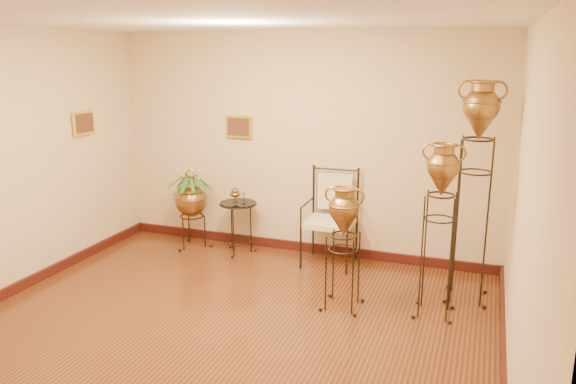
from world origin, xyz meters
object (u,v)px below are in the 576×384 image
(amphora_tall, at_px, (474,191))
(planter_urn, at_px, (191,197))
(armchair, at_px, (330,219))
(side_table, at_px, (239,227))
(amphora_mid, at_px, (439,230))

(amphora_tall, bearing_deg, planter_urn, 172.66)
(planter_urn, bearing_deg, armchair, 0.00)
(amphora_tall, distance_m, side_table, 3.01)
(amphora_tall, relative_size, planter_urn, 1.88)
(planter_urn, relative_size, side_table, 1.45)
(planter_urn, bearing_deg, amphora_mid, -16.15)
(amphora_tall, height_order, side_table, amphora_tall)
(planter_urn, relative_size, armchair, 1.06)
(planter_urn, bearing_deg, side_table, 0.07)
(amphora_tall, distance_m, armchair, 1.80)
(side_table, bearing_deg, planter_urn, -179.93)
(amphora_tall, distance_m, amphora_mid, 0.64)
(amphora_tall, xyz_separation_m, armchair, (-1.64, 0.46, -0.60))
(amphora_mid, relative_size, side_table, 2.05)
(amphora_mid, relative_size, planter_urn, 1.42)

